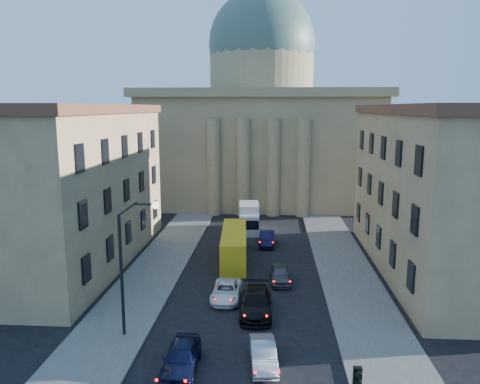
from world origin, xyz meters
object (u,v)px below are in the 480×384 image
object	(u,v)px
street_lamp	(129,257)
car_left_near	(181,357)
city_bus	(234,244)
car_right_near	(263,354)
box_truck	(249,219)

from	to	relation	value
street_lamp	car_left_near	xyz separation A→B (m)	(3.88, -3.68, -4.50)
car_left_near	city_bus	size ratio (longest dim) A/B	0.45
car_right_near	city_bus	xyz separation A→B (m)	(-3.17, 18.55, 0.86)
car_right_near	box_truck	distance (m)	29.35
car_left_near	city_bus	xyz separation A→B (m)	(1.36, 19.44, 0.74)
city_bus	box_truck	size ratio (longest dim) A/B	1.73
car_left_near	car_right_near	bearing A→B (deg)	10.55
street_lamp	box_truck	bearing A→B (deg)	76.89
street_lamp	car_left_near	distance (m)	6.99
car_left_near	box_truck	world-z (taller)	box_truck
street_lamp	car_right_near	bearing A→B (deg)	-18.35
city_bus	box_truck	bearing A→B (deg)	81.60
city_bus	car_right_near	bearing A→B (deg)	-83.80
car_right_near	box_truck	bearing A→B (deg)	88.49
car_left_near	car_right_near	xyz separation A→B (m)	(4.53, 0.89, -0.13)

